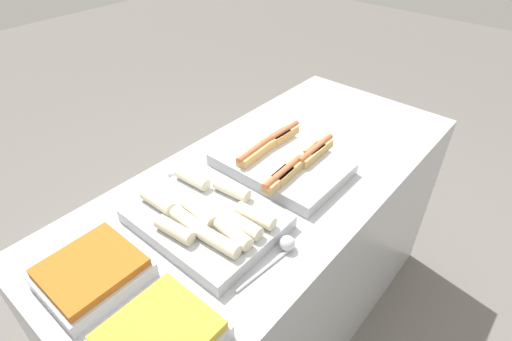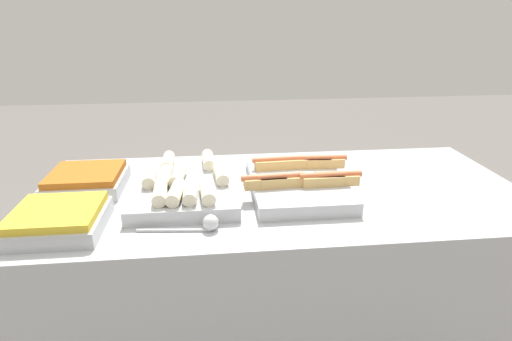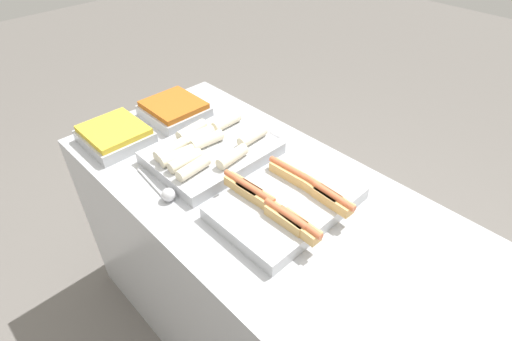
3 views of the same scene
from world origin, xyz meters
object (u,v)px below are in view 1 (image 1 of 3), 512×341
(tray_wraps, at_px, (207,218))
(serving_spoon_near, at_px, (284,247))
(tray_side_back, at_px, (92,273))
(tray_side_front, at_px, (160,338))
(serving_spoon_far, at_px, (171,177))
(tray_hotdogs, at_px, (282,162))

(tray_wraps, distance_m, serving_spoon_near, 0.27)
(tray_wraps, bearing_deg, tray_side_back, 167.16)
(tray_side_front, bearing_deg, tray_wraps, 30.55)
(serving_spoon_far, bearing_deg, tray_wraps, -105.04)
(serving_spoon_near, bearing_deg, tray_wraps, 105.44)
(tray_hotdogs, xyz_separation_m, tray_side_back, (-0.78, 0.08, 0.00))
(serving_spoon_near, height_order, serving_spoon_far, same)
(tray_hotdogs, height_order, tray_side_front, tray_hotdogs)
(tray_hotdogs, xyz_separation_m, tray_side_front, (-0.78, -0.22, 0.00))
(tray_wraps, xyz_separation_m, tray_side_front, (-0.37, -0.22, -0.00))
(tray_wraps, distance_m, serving_spoon_far, 0.29)
(tray_side_back, xyz_separation_m, serving_spoon_near, (0.44, -0.35, -0.01))
(tray_side_back, bearing_deg, tray_wraps, -12.84)
(tray_side_front, relative_size, tray_side_back, 1.00)
(tray_hotdogs, xyz_separation_m, serving_spoon_far, (-0.34, 0.27, -0.01))
(tray_wraps, distance_m, tray_side_front, 0.43)
(tray_hotdogs, height_order, serving_spoon_far, tray_hotdogs)
(tray_wraps, distance_m, tray_side_back, 0.38)
(tray_hotdogs, distance_m, serving_spoon_far, 0.43)
(serving_spoon_near, xyz_separation_m, serving_spoon_far, (0.00, 0.54, -0.00))
(tray_hotdogs, relative_size, serving_spoon_near, 1.97)
(tray_hotdogs, bearing_deg, tray_wraps, -179.41)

